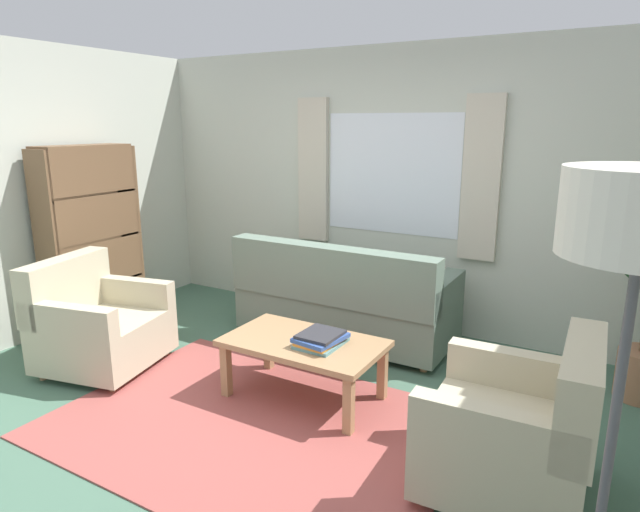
{
  "coord_description": "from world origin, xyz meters",
  "views": [
    {
      "loc": [
        1.96,
        -2.52,
        1.92
      ],
      "look_at": [
        0.1,
        0.7,
        1.0
      ],
      "focal_mm": 30.49,
      "sensor_mm": 36.0,
      "label": 1
    }
  ],
  "objects_px": {
    "couch": "(343,301)",
    "standing_lamp": "(639,253)",
    "book_stack_on_table": "(321,339)",
    "armchair_left": "(97,324)",
    "armchair_right": "(518,431)",
    "bookshelf": "(95,248)",
    "coffee_table": "(304,348)"
  },
  "relations": [
    {
      "from": "book_stack_on_table",
      "to": "standing_lamp",
      "type": "relative_size",
      "value": 0.2
    },
    {
      "from": "coffee_table",
      "to": "standing_lamp",
      "type": "height_order",
      "value": "standing_lamp"
    },
    {
      "from": "armchair_left",
      "to": "bookshelf",
      "type": "distance_m",
      "value": 1.04
    },
    {
      "from": "couch",
      "to": "book_stack_on_table",
      "type": "relative_size",
      "value": 5.21
    },
    {
      "from": "book_stack_on_table",
      "to": "bookshelf",
      "type": "bearing_deg",
      "value": 174.83
    },
    {
      "from": "armchair_right",
      "to": "bookshelf",
      "type": "relative_size",
      "value": 0.51
    },
    {
      "from": "couch",
      "to": "standing_lamp",
      "type": "bearing_deg",
      "value": 131.75
    },
    {
      "from": "armchair_right",
      "to": "coffee_table",
      "type": "relative_size",
      "value": 0.8
    },
    {
      "from": "book_stack_on_table",
      "to": "bookshelf",
      "type": "distance_m",
      "value": 2.61
    },
    {
      "from": "couch",
      "to": "armchair_right",
      "type": "xyz_separation_m",
      "value": [
        1.75,
        -1.37,
        -0.01
      ]
    },
    {
      "from": "armchair_right",
      "to": "book_stack_on_table",
      "type": "relative_size",
      "value": 2.41
    },
    {
      "from": "bookshelf",
      "to": "couch",
      "type": "bearing_deg",
      "value": 111.21
    },
    {
      "from": "armchair_right",
      "to": "bookshelf",
      "type": "bearing_deg",
      "value": -99.66
    },
    {
      "from": "armchair_left",
      "to": "standing_lamp",
      "type": "xyz_separation_m",
      "value": [
        3.61,
        -0.97,
        1.22
      ]
    },
    {
      "from": "coffee_table",
      "to": "book_stack_on_table",
      "type": "height_order",
      "value": "book_stack_on_table"
    },
    {
      "from": "armchair_left",
      "to": "coffee_table",
      "type": "xyz_separation_m",
      "value": [
        1.71,
        0.38,
        0.03
      ]
    },
    {
      "from": "coffee_table",
      "to": "standing_lamp",
      "type": "xyz_separation_m",
      "value": [
        1.9,
        -1.34,
        1.2
      ]
    },
    {
      "from": "armchair_right",
      "to": "book_stack_on_table",
      "type": "bearing_deg",
      "value": -104.01
    },
    {
      "from": "couch",
      "to": "book_stack_on_table",
      "type": "height_order",
      "value": "couch"
    },
    {
      "from": "armchair_left",
      "to": "book_stack_on_table",
      "type": "height_order",
      "value": "armchair_left"
    },
    {
      "from": "bookshelf",
      "to": "standing_lamp",
      "type": "distance_m",
      "value": 4.69
    },
    {
      "from": "couch",
      "to": "bookshelf",
      "type": "xyz_separation_m",
      "value": [
        -2.19,
        -0.85,
        0.4
      ]
    },
    {
      "from": "couch",
      "to": "standing_lamp",
      "type": "height_order",
      "value": "standing_lamp"
    },
    {
      "from": "coffee_table",
      "to": "couch",
      "type": "bearing_deg",
      "value": 103.4
    },
    {
      "from": "coffee_table",
      "to": "bookshelf",
      "type": "bearing_deg",
      "value": 174.75
    },
    {
      "from": "book_stack_on_table",
      "to": "armchair_left",
      "type": "bearing_deg",
      "value": -168.78
    },
    {
      "from": "armchair_left",
      "to": "standing_lamp",
      "type": "relative_size",
      "value": 0.55
    },
    {
      "from": "couch",
      "to": "coffee_table",
      "type": "xyz_separation_m",
      "value": [
        0.26,
        -1.07,
        0.01
      ]
    },
    {
      "from": "couch",
      "to": "standing_lamp",
      "type": "relative_size",
      "value": 1.05
    },
    {
      "from": "couch",
      "to": "armchair_right",
      "type": "bearing_deg",
      "value": 142.06
    },
    {
      "from": "armchair_left",
      "to": "armchair_right",
      "type": "height_order",
      "value": "same"
    },
    {
      "from": "armchair_right",
      "to": "bookshelf",
      "type": "distance_m",
      "value": 3.99
    }
  ]
}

